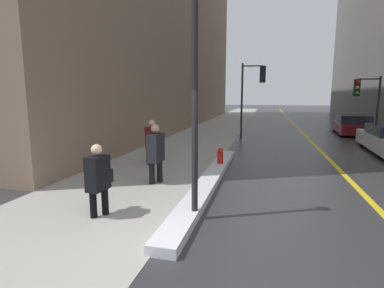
{
  "coord_description": "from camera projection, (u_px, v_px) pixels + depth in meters",
  "views": [
    {
      "loc": [
        1.6,
        -4.08,
        2.38
      ],
      "look_at": [
        -0.4,
        4.0,
        1.05
      ],
      "focal_mm": 28.0,
      "sensor_mm": 36.0,
      "label": 1
    }
  ],
  "objects": [
    {
      "name": "lamp_post",
      "position": [
        195.0,
        79.0,
        5.44
      ],
      "size": [
        0.28,
        0.28,
        4.44
      ],
      "color": "black",
      "rests_on": "ground"
    },
    {
      "name": "fire_hydrant",
      "position": [
        220.0,
        158.0,
        9.9
      ],
      "size": [
        0.2,
        0.2,
        0.7
      ],
      "color": "red",
      "rests_on": "ground"
    },
    {
      "name": "traffic_light_near",
      "position": [
        254.0,
        85.0,
        16.54
      ],
      "size": [
        1.31,
        0.44,
        4.17
      ],
      "rotation": [
        0.0,
        0.0,
        0.16
      ],
      "color": "black",
      "rests_on": "ground"
    },
    {
      "name": "parked_car_maroon",
      "position": [
        353.0,
        125.0,
        18.92
      ],
      "size": [
        2.2,
        4.5,
        1.22
      ],
      "rotation": [
        0.0,
        0.0,
        1.5
      ],
      "color": "#600F14",
      "rests_on": "ground"
    },
    {
      "name": "traffic_light_far",
      "position": [
        365.0,
        94.0,
        16.08
      ],
      "size": [
        1.31,
        0.32,
        3.44
      ],
      "rotation": [
        0.0,
        0.0,
        3.12
      ],
      "color": "black",
      "rests_on": "ground"
    },
    {
      "name": "ground_plane",
      "position": [
        155.0,
        251.0,
        4.67
      ],
      "size": [
        160.0,
        160.0,
        0.0
      ],
      "primitive_type": "plane",
      "color": "#2D2D30"
    },
    {
      "name": "road_centre_stripe",
      "position": [
        306.0,
        136.0,
        18.1
      ],
      "size": [
        0.16,
        80.0,
        0.0
      ],
      "color": "gold",
      "rests_on": "ground"
    },
    {
      "name": "pedestrian_trailing",
      "position": [
        98.0,
        177.0,
        5.89
      ],
      "size": [
        0.32,
        0.7,
        1.47
      ],
      "rotation": [
        0.0,
        0.0,
        -1.67
      ],
      "color": "black",
      "rests_on": "ground"
    },
    {
      "name": "snow_bank_curb",
      "position": [
        210.0,
        180.0,
        8.31
      ],
      "size": [
        0.5,
        8.14,
        0.18
      ],
      "color": "silver",
      "rests_on": "ground"
    },
    {
      "name": "pedestrian_with_shoulder_bag",
      "position": [
        152.0,
        140.0,
        10.5
      ],
      "size": [
        0.35,
        0.73,
        1.57
      ],
      "rotation": [
        0.0,
        0.0,
        -1.67
      ],
      "color": "#340C0C",
      "rests_on": "ground"
    },
    {
      "name": "sidewalk_slab",
      "position": [
        209.0,
        133.0,
        19.52
      ],
      "size": [
        4.0,
        80.0,
        0.01
      ],
      "color": "#9E9B93",
      "rests_on": "ground"
    },
    {
      "name": "pedestrian_in_glasses",
      "position": [
        155.0,
        151.0,
        8.13
      ],
      "size": [
        0.36,
        0.56,
        1.64
      ],
      "rotation": [
        0.0,
        0.0,
        -1.67
      ],
      "color": "black",
      "rests_on": "ground"
    }
  ]
}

